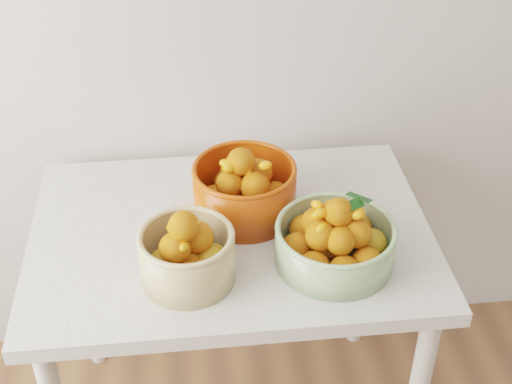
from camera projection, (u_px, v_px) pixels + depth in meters
table at (231, 259)px, 1.84m from camera, size 1.00×0.70×0.75m
bowl_cream at (187, 254)px, 1.60m from camera, size 0.26×0.26×0.19m
bowl_green at (335, 240)px, 1.65m from camera, size 0.31×0.31×0.18m
bowl_orange at (244, 189)px, 1.80m from camera, size 0.33×0.33×0.19m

